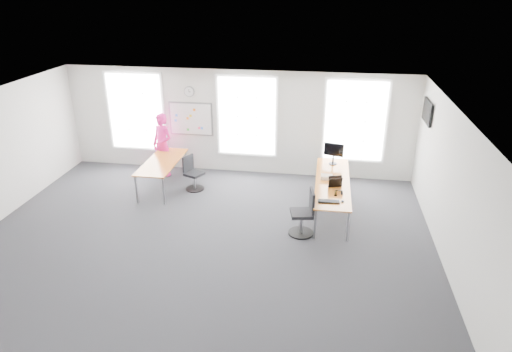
% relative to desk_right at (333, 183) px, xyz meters
% --- Properties ---
extents(floor, '(10.00, 10.00, 0.00)m').
position_rel_desk_right_xyz_m(floor, '(-2.76, -1.96, -0.70)').
color(floor, '#242428').
rests_on(floor, ground).
extents(ceiling, '(10.00, 10.00, 0.00)m').
position_rel_desk_right_xyz_m(ceiling, '(-2.76, -1.96, 2.30)').
color(ceiling, white).
rests_on(ceiling, ground).
extents(wall_back, '(10.00, 0.00, 10.00)m').
position_rel_desk_right_xyz_m(wall_back, '(-2.76, 2.04, 0.80)').
color(wall_back, silver).
rests_on(wall_back, ground).
extents(wall_front, '(10.00, 0.00, 10.00)m').
position_rel_desk_right_xyz_m(wall_front, '(-2.76, -5.96, 0.80)').
color(wall_front, silver).
rests_on(wall_front, ground).
extents(wall_right, '(0.00, 10.00, 10.00)m').
position_rel_desk_right_xyz_m(wall_right, '(2.24, -1.96, 0.80)').
color(wall_right, silver).
rests_on(wall_right, ground).
extents(window_left, '(1.60, 0.06, 2.20)m').
position_rel_desk_right_xyz_m(window_left, '(-5.76, 2.01, 1.00)').
color(window_left, white).
rests_on(window_left, wall_back).
extents(window_mid, '(1.60, 0.06, 2.20)m').
position_rel_desk_right_xyz_m(window_mid, '(-2.46, 2.01, 1.00)').
color(window_mid, white).
rests_on(window_mid, wall_back).
extents(window_right, '(1.60, 0.06, 2.20)m').
position_rel_desk_right_xyz_m(window_right, '(0.54, 2.01, 1.00)').
color(window_right, white).
rests_on(window_right, wall_back).
extents(desk_right, '(0.82, 3.08, 0.75)m').
position_rel_desk_right_xyz_m(desk_right, '(0.00, 0.00, 0.00)').
color(desk_right, '#D26319').
rests_on(desk_right, ground).
extents(desk_left, '(0.84, 2.11, 0.77)m').
position_rel_desk_right_xyz_m(desk_left, '(-4.55, 0.59, 0.00)').
color(desk_left, '#D26319').
rests_on(desk_left, ground).
extents(chair_right, '(0.57, 0.57, 1.06)m').
position_rel_desk_right_xyz_m(chair_right, '(-0.60, -1.31, -0.24)').
color(chair_right, black).
rests_on(chair_right, ground).
extents(chair_left, '(0.56, 0.56, 0.94)m').
position_rel_desk_right_xyz_m(chair_left, '(-3.72, 0.61, -0.29)').
color(chair_left, black).
rests_on(chair_left, ground).
extents(person, '(0.78, 0.67, 1.82)m').
position_rel_desk_right_xyz_m(person, '(-4.82, 1.45, 0.21)').
color(person, '#EE208A').
rests_on(person, ground).
extents(whiteboard, '(1.20, 0.03, 0.90)m').
position_rel_desk_right_xyz_m(whiteboard, '(-4.11, 2.01, 0.85)').
color(whiteboard, white).
rests_on(whiteboard, wall_back).
extents(wall_clock, '(0.30, 0.04, 0.30)m').
position_rel_desk_right_xyz_m(wall_clock, '(-4.11, 2.01, 1.65)').
color(wall_clock, gray).
rests_on(wall_clock, wall_back).
extents(tv, '(0.06, 0.90, 0.55)m').
position_rel_desk_right_xyz_m(tv, '(2.19, 1.04, 1.60)').
color(tv, black).
rests_on(tv, wall_right).
extents(keyboard, '(0.49, 0.22, 0.02)m').
position_rel_desk_right_xyz_m(keyboard, '(-0.09, -1.14, 0.06)').
color(keyboard, black).
rests_on(keyboard, desk_right).
extents(mouse, '(0.08, 0.12, 0.04)m').
position_rel_desk_right_xyz_m(mouse, '(0.22, -1.10, 0.07)').
color(mouse, black).
rests_on(mouse, desk_right).
extents(lens_cap, '(0.08, 0.08, 0.01)m').
position_rel_desk_right_xyz_m(lens_cap, '(0.07, -0.79, 0.05)').
color(lens_cap, black).
rests_on(lens_cap, desk_right).
extents(headphones, '(0.18, 0.10, 0.11)m').
position_rel_desk_right_xyz_m(headphones, '(0.13, -0.72, 0.10)').
color(headphones, black).
rests_on(headphones, desk_right).
extents(laptop_sleeve, '(0.34, 0.27, 0.27)m').
position_rel_desk_right_xyz_m(laptop_sleeve, '(0.05, -0.32, 0.18)').
color(laptop_sleeve, black).
rests_on(laptop_sleeve, desk_right).
extents(paper_stack, '(0.29, 0.22, 0.10)m').
position_rel_desk_right_xyz_m(paper_stack, '(-0.15, 0.13, 0.10)').
color(paper_stack, beige).
rests_on(paper_stack, desk_right).
extents(monitor, '(0.52, 0.21, 0.58)m').
position_rel_desk_right_xyz_m(monitor, '(0.00, 1.13, 0.40)').
color(monitor, black).
rests_on(monitor, desk_right).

